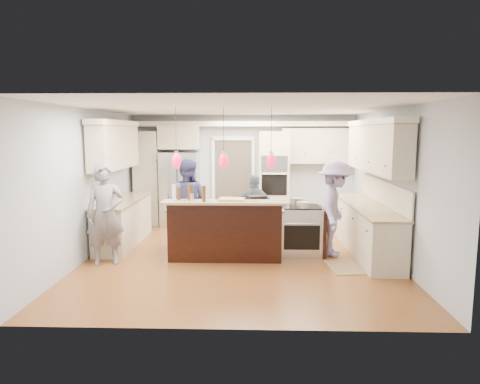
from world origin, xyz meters
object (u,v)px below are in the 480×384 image
(person_far_left, at_px, (187,202))
(person_bar_end, at_px, (105,215))
(island_range, at_px, (302,230))
(kitchen_island, at_px, (226,229))
(refrigerator, at_px, (180,189))

(person_far_left, bearing_deg, person_bar_end, 55.03)
(island_range, bearing_deg, kitchen_island, -176.92)
(island_range, height_order, person_far_left, person_far_left)
(refrigerator, xyz_separation_m, person_bar_end, (-0.75, -3.18, -0.03))
(kitchen_island, height_order, island_range, kitchen_island)
(kitchen_island, relative_size, person_far_left, 1.20)
(kitchen_island, height_order, person_bar_end, person_bar_end)
(refrigerator, bearing_deg, person_far_left, -75.89)
(person_bar_end, bearing_deg, kitchen_island, -1.12)
(person_bar_end, xyz_separation_m, person_far_left, (1.20, 1.39, 0.00))
(kitchen_island, xyz_separation_m, person_bar_end, (-2.05, -0.61, 0.39))
(refrigerator, relative_size, island_range, 1.96)
(island_range, relative_size, person_far_left, 0.53)
(person_bar_end, bearing_deg, island_range, -6.48)
(refrigerator, xyz_separation_m, island_range, (2.71, -2.49, -0.44))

